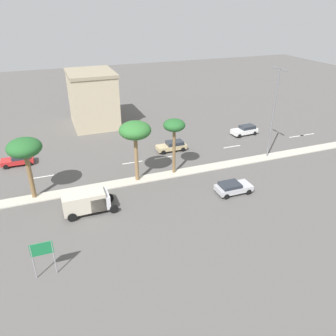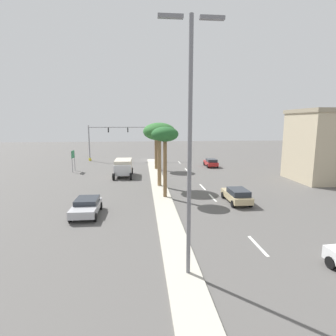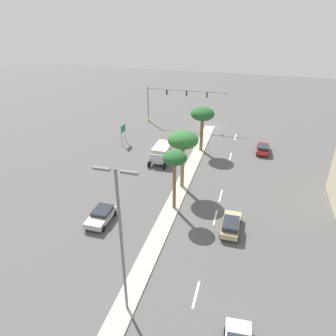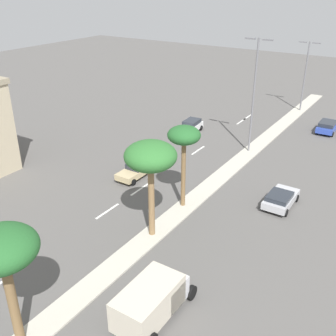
% 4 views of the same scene
% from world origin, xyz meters
% --- Properties ---
extents(ground_plane, '(160.00, 160.00, 0.00)m').
position_xyz_m(ground_plane, '(0.00, 27.07, 0.00)').
color(ground_plane, '#565451').
extents(median_curb, '(1.80, 69.62, 0.12)m').
position_xyz_m(median_curb, '(0.00, 34.81, 0.06)').
color(median_curb, '#B7B2A3').
rests_on(median_curb, ground).
extents(lane_stripe_center, '(0.20, 2.80, 0.01)m').
position_xyz_m(lane_stripe_center, '(-5.07, 4.00, 0.01)').
color(lane_stripe_center, silver).
rests_on(lane_stripe_center, ground).
extents(lane_stripe_mid, '(0.20, 2.80, 0.01)m').
position_xyz_m(lane_stripe_mid, '(-5.07, 12.24, 0.01)').
color(lane_stripe_mid, silver).
rests_on(lane_stripe_mid, ground).
extents(lane_stripe_rear, '(0.20, 2.80, 0.01)m').
position_xyz_m(lane_stripe_rear, '(-5.07, 23.74, 0.01)').
color(lane_stripe_rear, silver).
rests_on(lane_stripe_rear, ground).
extents(lane_stripe_outboard, '(0.20, 2.80, 0.01)m').
position_xyz_m(lane_stripe_outboard, '(-5.07, 28.28, 0.01)').
color(lane_stripe_outboard, silver).
rests_on(lane_stripe_outboard, ground).
extents(lane_stripe_right, '(0.20, 2.80, 0.01)m').
position_xyz_m(lane_stripe_right, '(-5.07, 39.09, 0.01)').
color(lane_stripe_right, silver).
rests_on(lane_stripe_right, ground).
extents(traffic_signal_gantry, '(15.34, 0.53, 6.91)m').
position_xyz_m(traffic_signal_gantry, '(8.29, 0.10, 4.55)').
color(traffic_signal_gantry, gray).
rests_on(traffic_signal_gantry, ground).
extents(directional_road_sign, '(0.10, 1.71, 3.24)m').
position_xyz_m(directional_road_sign, '(12.46, 11.95, 2.37)').
color(directional_road_sign, gray).
rests_on(directional_road_sign, ground).
extents(palm_tree_left, '(3.57, 3.57, 6.89)m').
position_xyz_m(palm_tree_left, '(-0.31, 11.24, 5.87)').
color(palm_tree_left, brown).
rests_on(palm_tree_left, median_curb).
extents(palm_tree_center, '(3.68, 3.68, 7.36)m').
position_xyz_m(palm_tree_center, '(-0.05, 23.00, 6.32)').
color(palm_tree_center, olive).
rests_on(palm_tree_center, median_curb).
extents(palm_tree_outboard, '(2.63, 2.63, 6.98)m').
position_xyz_m(palm_tree_outboard, '(-0.29, 27.85, 6.13)').
color(palm_tree_outboard, brown).
rests_on(palm_tree_outboard, median_curb).
extents(street_lamp_center, '(2.90, 0.24, 11.99)m').
position_xyz_m(street_lamp_center, '(-0.24, 41.83, 6.99)').
color(street_lamp_center, slate).
rests_on(street_lamp_center, median_curb).
extents(sedan_tan_center, '(1.90, 4.30, 1.40)m').
position_xyz_m(sedan_tan_center, '(-6.89, 30.20, 0.75)').
color(sedan_tan_center, tan).
rests_on(sedan_tan_center, ground).
extents(sedan_red_outboard, '(1.92, 4.07, 1.38)m').
position_xyz_m(sedan_red_outboard, '(-9.74, 9.48, 0.74)').
color(sedan_red_outboard, red).
rests_on(sedan_red_outboard, ground).
extents(sedan_silver_trailing, '(2.12, 4.05, 1.30)m').
position_xyz_m(sedan_silver_trailing, '(6.57, 32.29, 0.71)').
color(sedan_silver_trailing, '#B2B2B7').
rests_on(sedan_silver_trailing, ground).
extents(box_truck, '(2.52, 5.38, 2.34)m').
position_xyz_m(box_truck, '(4.60, 16.48, 1.30)').
color(box_truck, silver).
rests_on(box_truck, ground).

